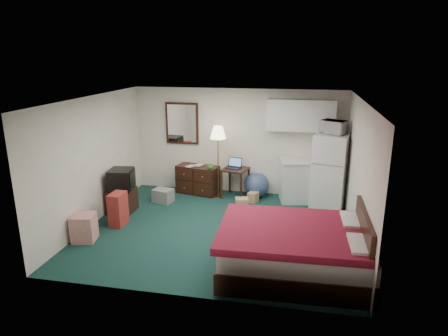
% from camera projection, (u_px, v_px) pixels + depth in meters
% --- Properties ---
extents(floor, '(5.00, 4.50, 0.01)m').
position_uv_depth(floor, '(218.00, 229.00, 7.72)').
color(floor, black).
rests_on(floor, ground).
extents(ceiling, '(5.00, 4.50, 0.01)m').
position_uv_depth(ceiling, '(218.00, 99.00, 7.02)').
color(ceiling, silver).
rests_on(ceiling, walls).
extents(walls, '(5.01, 4.51, 2.50)m').
position_uv_depth(walls, '(218.00, 167.00, 7.37)').
color(walls, silver).
rests_on(walls, floor).
extents(mirror, '(0.80, 0.06, 1.00)m').
position_uv_depth(mirror, '(182.00, 123.00, 9.60)').
color(mirror, white).
rests_on(mirror, walls).
extents(upper_cabinets, '(1.50, 0.35, 0.70)m').
position_uv_depth(upper_cabinets, '(301.00, 115.00, 8.86)').
color(upper_cabinets, silver).
rests_on(upper_cabinets, walls).
extents(headboard, '(0.06, 1.56, 1.00)m').
position_uv_depth(headboard, '(362.00, 245.00, 5.91)').
color(headboard, black).
rests_on(headboard, walls).
extents(dresser, '(1.07, 0.66, 0.68)m').
position_uv_depth(dresser, '(198.00, 179.00, 9.63)').
color(dresser, black).
rests_on(dresser, floor).
extents(floor_lamp, '(0.41, 0.41, 1.69)m').
position_uv_depth(floor_lamp, '(218.00, 162.00, 9.26)').
color(floor_lamp, gold).
rests_on(floor_lamp, floor).
extents(desk, '(0.66, 0.66, 0.70)m').
position_uv_depth(desk, '(235.00, 183.00, 9.37)').
color(desk, black).
rests_on(desk, floor).
extents(exercise_ball, '(0.63, 0.63, 0.59)m').
position_uv_depth(exercise_ball, '(257.00, 185.00, 9.38)').
color(exercise_ball, '#354873').
rests_on(exercise_ball, floor).
extents(kitchen_counter, '(0.96, 0.80, 0.93)m').
position_uv_depth(kitchen_counter, '(300.00, 181.00, 9.11)').
color(kitchen_counter, silver).
rests_on(kitchen_counter, floor).
extents(fridge, '(0.83, 0.83, 1.65)m').
position_uv_depth(fridge, '(330.00, 172.00, 8.56)').
color(fridge, white).
rests_on(fridge, floor).
extents(bed, '(2.29, 1.81, 0.71)m').
position_uv_depth(bed, '(295.00, 250.00, 6.15)').
color(bed, maroon).
rests_on(bed, floor).
extents(tv_stand, '(0.51, 0.56, 0.51)m').
position_uv_depth(tv_stand, '(122.00, 200.00, 8.51)').
color(tv_stand, black).
rests_on(tv_stand, floor).
extents(suitcase, '(0.26, 0.41, 0.66)m').
position_uv_depth(suitcase, '(118.00, 209.00, 7.83)').
color(suitcase, maroon).
rests_on(suitcase, floor).
extents(retail_box, '(0.47, 0.47, 0.49)m').
position_uv_depth(retail_box, '(84.00, 228.00, 7.20)').
color(retail_box, silver).
rests_on(retail_box, floor).
extents(file_bin, '(0.49, 0.41, 0.30)m').
position_uv_depth(file_bin, '(163.00, 196.00, 9.10)').
color(file_bin, gray).
rests_on(file_bin, floor).
extents(cardboard_box_a, '(0.32, 0.29, 0.23)m').
position_uv_depth(cardboard_box_a, '(242.00, 203.00, 8.72)').
color(cardboard_box_a, '#A6844D').
rests_on(cardboard_box_a, floor).
extents(cardboard_box_b, '(0.26, 0.29, 0.23)m').
position_uv_depth(cardboard_box_b, '(253.00, 197.00, 9.10)').
color(cardboard_box_b, '#A6844D').
rests_on(cardboard_box_b, floor).
extents(laptop, '(0.39, 0.35, 0.23)m').
position_uv_depth(laptop, '(233.00, 164.00, 9.24)').
color(laptop, black).
rests_on(laptop, desk).
extents(crt_tv, '(0.54, 0.58, 0.44)m').
position_uv_depth(crt_tv, '(121.00, 179.00, 8.36)').
color(crt_tv, black).
rests_on(crt_tv, tv_stand).
extents(microwave, '(0.58, 0.51, 0.35)m').
position_uv_depth(microwave, '(334.00, 126.00, 8.33)').
color(microwave, white).
rests_on(microwave, fridge).
extents(book_a, '(0.15, 0.10, 0.23)m').
position_uv_depth(book_a, '(188.00, 161.00, 9.51)').
color(book_a, '#A6844D').
rests_on(book_a, dresser).
extents(book_b, '(0.17, 0.08, 0.24)m').
position_uv_depth(book_b, '(196.00, 160.00, 9.58)').
color(book_b, '#A6844D').
rests_on(book_b, dresser).
extents(mug, '(0.16, 0.14, 0.14)m').
position_uv_depth(mug, '(211.00, 166.00, 9.26)').
color(mug, '#458C38').
rests_on(mug, dresser).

